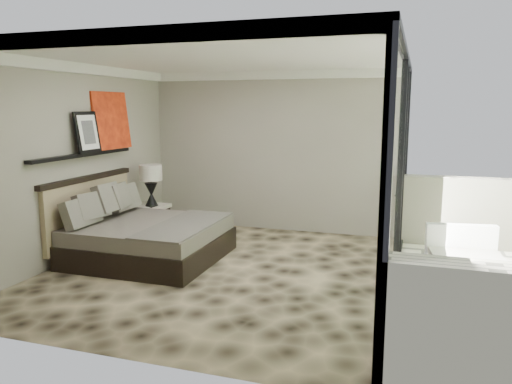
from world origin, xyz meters
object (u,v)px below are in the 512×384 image
(bed, at_px, (143,236))
(table_lamp, at_px, (151,180))
(nightstand, at_px, (150,219))
(lounger, at_px, (474,279))

(bed, bearing_deg, table_lamp, 114.16)
(nightstand, xyz_separation_m, lounger, (5.04, -1.39, -0.07))
(bed, relative_size, nightstand, 3.63)
(nightstand, distance_m, table_lamp, 0.69)
(table_lamp, bearing_deg, bed, -65.84)
(bed, distance_m, lounger, 4.45)
(nightstand, height_order, lounger, lounger)
(nightstand, height_order, table_lamp, table_lamp)
(bed, distance_m, nightstand, 1.38)
(table_lamp, bearing_deg, nightstand, 156.21)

